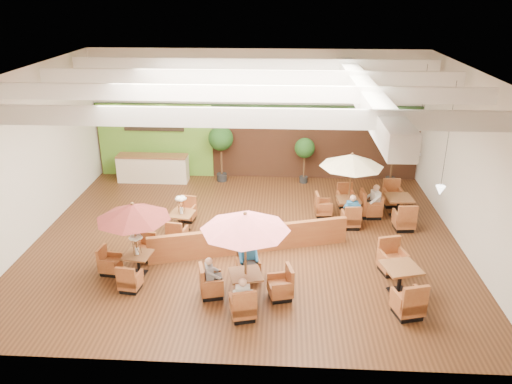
# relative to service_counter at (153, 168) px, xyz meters

# --- Properties ---
(room) EXTENTS (14.04, 14.00, 5.52)m
(room) POSITION_rel_service_counter_xyz_m (4.65, -3.88, 3.05)
(room) COLOR #381E0F
(room) RESTS_ON ground
(service_counter) EXTENTS (3.00, 0.75, 1.18)m
(service_counter) POSITION_rel_service_counter_xyz_m (0.00, 0.00, 0.00)
(service_counter) COLOR beige
(service_counter) RESTS_ON ground
(booth_divider) EXTENTS (6.19, 2.00, 0.89)m
(booth_divider) POSITION_rel_service_counter_xyz_m (4.60, -5.99, -0.14)
(booth_divider) COLOR brown
(booth_divider) RESTS_ON ground
(table_0) EXTENTS (2.21, 2.30, 2.31)m
(table_0) POSITION_rel_service_counter_xyz_m (1.37, -7.47, 1.08)
(table_0) COLOR brown
(table_0) RESTS_ON ground
(table_1) EXTENTS (2.61, 2.61, 2.56)m
(table_1) POSITION_rel_service_counter_xyz_m (4.64, -8.46, 1.17)
(table_1) COLOR brown
(table_1) RESTS_ON ground
(table_2) EXTENTS (2.44, 2.44, 2.47)m
(table_2) POSITION_rel_service_counter_xyz_m (7.99, -3.17, 1.11)
(table_2) COLOR brown
(table_2) RESTS_ON ground
(table_3) EXTENTS (0.90, 2.41, 1.47)m
(table_3) POSITION_rel_service_counter_xyz_m (2.17, -4.69, -0.09)
(table_3) COLOR brown
(table_3) RESTS_ON ground
(table_4) EXTENTS (1.15, 2.93, 1.05)m
(table_4) POSITION_rel_service_counter_xyz_m (8.84, -8.02, -0.18)
(table_4) COLOR brown
(table_4) RESTS_ON ground
(table_5) EXTENTS (1.86, 2.74, 1.01)m
(table_5) POSITION_rel_service_counter_xyz_m (9.50, -3.09, -0.21)
(table_5) COLOR brown
(table_5) RESTS_ON ground
(topiary_0) EXTENTS (1.05, 1.05, 2.44)m
(topiary_0) POSITION_rel_service_counter_xyz_m (2.94, 0.20, 1.23)
(topiary_0) COLOR black
(topiary_0) RESTS_ON ground
(topiary_1) EXTENTS (0.85, 0.85, 1.98)m
(topiary_1) POSITION_rel_service_counter_xyz_m (6.48, 0.20, 0.89)
(topiary_1) COLOR black
(topiary_1) RESTS_ON ground
(topiary_2) EXTENTS (1.00, 1.00, 2.31)m
(topiary_2) POSITION_rel_service_counter_xyz_m (10.16, 0.20, 1.14)
(topiary_2) COLOR black
(topiary_2) RESTS_ON ground
(diner_0) EXTENTS (0.38, 0.32, 0.74)m
(diner_0) POSITION_rel_service_counter_xyz_m (4.64, -9.40, 0.15)
(diner_0) COLOR silver
(diner_0) RESTS_ON ground
(diner_1) EXTENTS (0.42, 0.37, 0.79)m
(diner_1) POSITION_rel_service_counter_xyz_m (4.64, -7.53, 0.17)
(diner_1) COLOR #2669A6
(diner_1) RESTS_ON ground
(diner_2) EXTENTS (0.35, 0.39, 0.73)m
(diner_2) POSITION_rel_service_counter_xyz_m (3.70, -8.46, 0.15)
(diner_2) COLOR gray
(diner_2) RESTS_ON ground
(diner_3) EXTENTS (0.39, 0.31, 0.79)m
(diner_3) POSITION_rel_service_counter_xyz_m (7.99, -4.07, 0.17)
(diner_3) COLOR #2669A6
(diner_3) RESTS_ON ground
(diner_4) EXTENTS (0.39, 0.44, 0.82)m
(diner_4) POSITION_rel_service_counter_xyz_m (8.89, -3.17, 0.18)
(diner_4) COLOR silver
(diner_4) RESTS_ON ground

